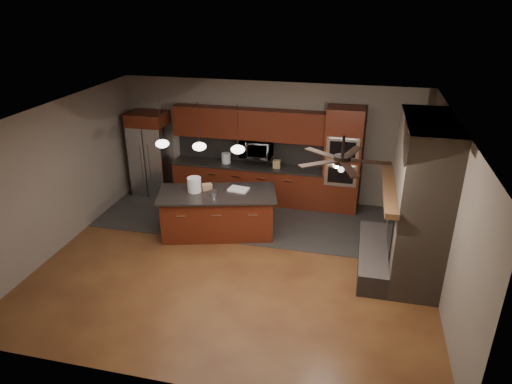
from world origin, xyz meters
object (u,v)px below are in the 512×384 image
(microwave, at_px, (256,148))
(paint_can, at_px, (213,193))
(white_bucket, at_px, (194,185))
(kitchen_island, at_px, (218,213))
(cardboard_box, at_px, (207,187))
(counter_box, at_px, (277,164))
(refrigerator, at_px, (151,153))
(paint_tray, at_px, (239,189))
(counter_bucket, at_px, (226,158))
(oven_tower, at_px, (342,160))

(microwave, xyz_separation_m, paint_can, (-0.44, -1.93, -0.33))
(white_bucket, distance_m, paint_can, 0.44)
(kitchen_island, xyz_separation_m, white_bucket, (-0.46, -0.03, 0.61))
(paint_can, bearing_deg, kitchen_island, 69.70)
(cardboard_box, distance_m, counter_box, 1.97)
(refrigerator, bearing_deg, paint_can, -39.71)
(paint_tray, height_order, cardboard_box, cardboard_box)
(microwave, bearing_deg, refrigerator, -177.11)
(counter_bucket, bearing_deg, paint_can, -81.51)
(oven_tower, height_order, cardboard_box, oven_tower)
(refrigerator, bearing_deg, white_bucket, -44.40)
(kitchen_island, height_order, paint_can, paint_can)
(paint_can, relative_size, paint_tray, 0.39)
(microwave, relative_size, cardboard_box, 3.70)
(cardboard_box, bearing_deg, white_bucket, -175.52)
(white_bucket, xyz_separation_m, counter_bucket, (0.14, 1.79, -0.05))
(paint_can, relative_size, counter_box, 0.84)
(oven_tower, relative_size, counter_box, 12.90)
(white_bucket, height_order, paint_can, white_bucket)
(cardboard_box, xyz_separation_m, counter_bucket, (-0.08, 1.65, 0.04))
(paint_can, xyz_separation_m, counter_box, (0.94, 1.83, 0.02))
(kitchen_island, bearing_deg, white_bucket, 169.22)
(kitchen_island, height_order, cardboard_box, cardboard_box)
(microwave, distance_m, paint_tray, 1.62)
(refrigerator, relative_size, counter_box, 10.99)
(oven_tower, bearing_deg, paint_tray, -142.42)
(white_bucket, bearing_deg, oven_tower, 32.20)
(counter_box, bearing_deg, cardboard_box, -128.92)
(microwave, xyz_separation_m, refrigerator, (-2.60, -0.13, -0.29))
(microwave, distance_m, counter_box, 0.60)
(oven_tower, relative_size, paint_tray, 6.01)
(oven_tower, height_order, counter_bucket, oven_tower)
(paint_can, height_order, cardboard_box, cardboard_box)
(white_bucket, xyz_separation_m, paint_tray, (0.85, 0.26, -0.13))
(oven_tower, distance_m, refrigerator, 4.58)
(paint_can, xyz_separation_m, cardboard_box, (-0.20, 0.22, 0.01))
(microwave, xyz_separation_m, counter_box, (0.51, -0.10, -0.31))
(counter_bucket, bearing_deg, oven_tower, -0.16)
(microwave, xyz_separation_m, counter_bucket, (-0.72, -0.05, -0.28))
(oven_tower, xyz_separation_m, paint_can, (-2.41, -1.87, -0.22))
(paint_can, xyz_separation_m, counter_bucket, (-0.28, 1.88, 0.05))
(refrigerator, distance_m, counter_bucket, 1.88)
(paint_can, bearing_deg, counter_box, 62.66)
(cardboard_box, relative_size, counter_box, 1.07)
(white_bucket, relative_size, counter_bucket, 1.25)
(kitchen_island, bearing_deg, refrigerator, 127.86)
(refrigerator, distance_m, counter_box, 3.11)
(microwave, height_order, kitchen_island, microwave)
(paint_tray, bearing_deg, cardboard_box, -161.22)
(kitchen_island, bearing_deg, counter_box, 47.24)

